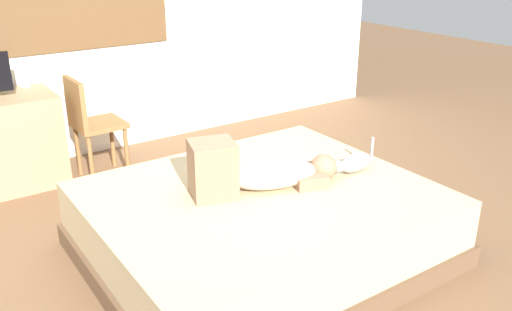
# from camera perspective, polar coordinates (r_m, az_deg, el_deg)

# --- Properties ---
(ground_plane) EXTENTS (16.00, 16.00, 0.00)m
(ground_plane) POSITION_cam_1_polar(r_m,az_deg,el_deg) (3.40, 0.29, -11.74)
(ground_plane) COLOR brown
(bed) EXTENTS (2.05, 1.74, 0.44)m
(bed) POSITION_cam_1_polar(r_m,az_deg,el_deg) (3.43, 0.51, -7.20)
(bed) COLOR brown
(bed) RESTS_ON ground
(person_lying) EXTENTS (0.93, 0.48, 0.34)m
(person_lying) POSITION_cam_1_polar(r_m,az_deg,el_deg) (3.32, 0.22, -1.73)
(person_lying) COLOR #CCB299
(person_lying) RESTS_ON bed
(cat) EXTENTS (0.36, 0.11, 0.21)m
(cat) POSITION_cam_1_polar(r_m,az_deg,el_deg) (3.62, 10.13, -0.77)
(cat) COLOR gray
(cat) RESTS_ON bed
(desk) EXTENTS (0.90, 0.56, 0.74)m
(desk) POSITION_cam_1_polar(r_m,az_deg,el_deg) (4.75, -25.24, 1.12)
(desk) COLOR #997A56
(desk) RESTS_ON ground
(cup) EXTENTS (0.08, 0.08, 0.10)m
(cup) POSITION_cam_1_polar(r_m,az_deg,el_deg) (4.88, -23.01, 7.19)
(cup) COLOR white
(cup) RESTS_ON desk
(chair_by_desk) EXTENTS (0.39, 0.39, 0.86)m
(chair_by_desk) POSITION_cam_1_polar(r_m,az_deg,el_deg) (4.61, -16.97, 3.55)
(chair_by_desk) COLOR brown
(chair_by_desk) RESTS_ON ground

